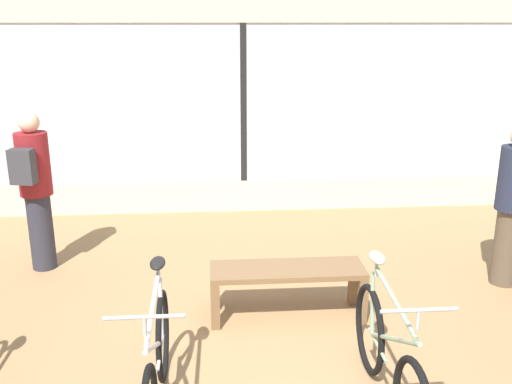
% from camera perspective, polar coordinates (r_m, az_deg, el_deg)
% --- Properties ---
extents(shop_back_wall, '(12.00, 0.08, 3.20)m').
position_cam_1_polar(shop_back_wall, '(7.88, -1.28, 9.57)').
color(shop_back_wall, beige).
rests_on(shop_back_wall, ground_plane).
extents(bicycle_left, '(0.46, 1.67, 1.03)m').
position_cam_1_polar(bicycle_left, '(4.07, -9.89, -16.86)').
color(bicycle_left, black).
rests_on(bicycle_left, ground_plane).
extents(bicycle_right, '(0.46, 1.69, 1.03)m').
position_cam_1_polar(bicycle_right, '(4.19, 13.10, -16.07)').
color(bicycle_right, black).
rests_on(bicycle_right, ground_plane).
extents(display_bench, '(1.40, 0.44, 0.48)m').
position_cam_1_polar(display_bench, '(5.25, 3.16, -8.44)').
color(display_bench, brown).
rests_on(display_bench, ground_plane).
extents(customer_near_rack, '(0.39, 0.52, 1.73)m').
position_cam_1_polar(customer_near_rack, '(6.48, -21.21, 0.49)').
color(customer_near_rack, '#2D2D38').
rests_on(customer_near_rack, ground_plane).
extents(customer_by_window, '(0.43, 0.43, 1.66)m').
position_cam_1_polar(customer_by_window, '(6.26, 24.27, -1.07)').
color(customer_by_window, brown).
rests_on(customer_by_window, ground_plane).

